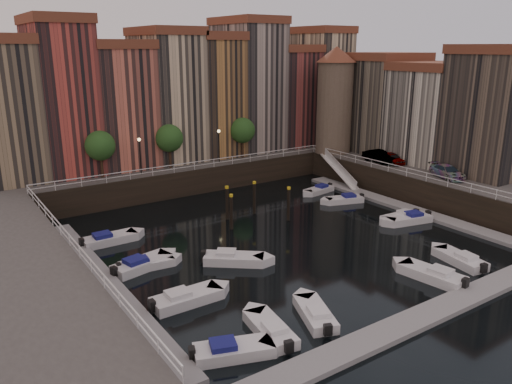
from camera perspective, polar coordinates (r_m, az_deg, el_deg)
ground at (r=46.07m, az=2.27°, el=-5.06°), size 200.00×200.00×0.00m
quay_far at (r=67.42m, az=-10.87°, el=2.93°), size 80.00×20.00×3.00m
quay_right at (r=64.41m, az=23.97°, el=1.17°), size 20.00×36.00×3.00m
dock_left at (r=38.55m, az=-16.94°, el=-9.96°), size 2.00×28.00×0.35m
dock_right at (r=55.99m, az=16.41°, el=-1.62°), size 2.00×28.00×0.35m
dock_near at (r=35.08m, az=19.32°, el=-12.94°), size 30.00×2.00×0.35m
mountains at (r=147.33m, az=-23.77°, el=11.54°), size 145.00×100.00×18.00m
far_terrace at (r=65.03m, az=-7.71°, el=11.04°), size 48.70×10.30×17.50m
right_terrace at (r=64.96m, az=19.75°, el=9.00°), size 9.30×24.30×14.00m
corner_tower at (r=67.18m, az=8.98°, el=10.50°), size 5.20×5.20×13.80m
promenade_trees at (r=58.88m, az=-9.29°, el=6.14°), size 21.20×3.20×5.20m
street_lamps at (r=58.25m, az=-8.55°, el=5.37°), size 10.36×0.36×4.18m
railings at (r=48.69m, az=-1.07°, el=0.84°), size 36.08×34.04×0.52m
gangway at (r=63.36m, az=9.47°, el=2.53°), size 2.78×8.32×3.73m
mooring_pilings at (r=49.56m, az=-0.62°, el=-1.46°), size 6.38×4.03×3.78m
boat_left_0 at (r=29.40m, az=-2.78°, el=-17.64°), size 4.89×3.14×1.10m
boat_left_1 at (r=34.80m, az=-8.09°, el=-11.95°), size 5.14×1.89×1.18m
boat_left_2 at (r=40.40m, az=-13.01°, el=-8.06°), size 5.22×2.87×1.17m
boat_left_3 at (r=40.50m, az=-12.51°, el=-8.04°), size 4.54×2.05×1.02m
boat_left_4 at (r=46.18m, az=-16.51°, el=-5.19°), size 4.98×1.86×1.14m
boat_right_1 at (r=51.63m, az=17.11°, el=-2.95°), size 5.01×2.72×1.12m
boat_right_2 at (r=52.07m, az=16.29°, el=-2.76°), size 4.49×1.85×1.02m
boat_right_3 at (r=56.54m, az=10.13°, el=-0.84°), size 4.52×2.81×1.02m
boat_right_4 at (r=59.86m, az=7.25°, el=0.24°), size 4.34×2.14×0.98m
boat_near_0 at (r=31.15m, az=1.73°, el=-15.49°), size 2.37×4.83×1.09m
boat_near_1 at (r=32.96m, az=6.82°, el=-13.70°), size 3.14×4.71×1.06m
boat_near_2 at (r=39.92m, az=19.60°, el=-8.92°), size 2.58×5.31×1.19m
boat_near_3 at (r=43.53m, az=22.36°, el=-7.13°), size 2.43×4.88×1.10m
car_a at (r=62.67m, az=15.29°, el=3.66°), size 2.52×4.18×1.33m
car_b at (r=62.84m, az=13.89°, el=3.87°), size 1.77×4.59×1.49m
car_c at (r=57.61m, az=21.03°, el=2.08°), size 3.21×5.08×1.37m
boat_extra_174 at (r=40.43m, az=-2.70°, el=-7.62°), size 4.86×4.41×1.16m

